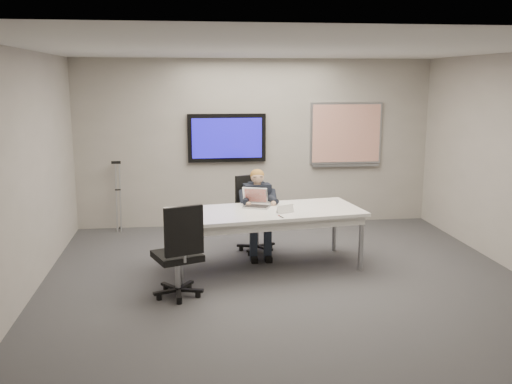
{
  "coord_description": "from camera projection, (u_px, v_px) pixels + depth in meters",
  "views": [
    {
      "loc": [
        -1.22,
        -6.51,
        2.47
      ],
      "look_at": [
        -0.28,
        0.82,
        1.0
      ],
      "focal_mm": 40.0,
      "sensor_mm": 36.0,
      "label": 1
    }
  ],
  "objects": [
    {
      "name": "floor",
      "position": [
        287.0,
        284.0,
        6.97
      ],
      "size": [
        6.0,
        6.0,
        0.02
      ],
      "primitive_type": "cube",
      "color": "#3B3B3D",
      "rests_on": "ground"
    },
    {
      "name": "conference_table",
      "position": [
        265.0,
        217.0,
        7.46
      ],
      "size": [
        2.65,
        1.39,
        0.78
      ],
      "rotation": [
        0.0,
        0.0,
        0.14
      ],
      "color": "silver",
      "rests_on": "ground"
    },
    {
      "name": "tv_display",
      "position": [
        227.0,
        138.0,
        9.48
      ],
      "size": [
        1.3,
        0.09,
        0.8
      ],
      "color": "black",
      "rests_on": "wall_back"
    },
    {
      "name": "wall_left",
      "position": [
        23.0,
        177.0,
        6.32
      ],
      "size": [
        0.02,
        6.0,
        2.8
      ],
      "primitive_type": "cube",
      "color": "gray",
      "rests_on": "ground"
    },
    {
      "name": "office_chair_near",
      "position": [
        179.0,
        269.0,
        6.47
      ],
      "size": [
        0.68,
        0.68,
        1.11
      ],
      "rotation": [
        0.0,
        0.0,
        3.51
      ],
      "color": "black",
      "rests_on": "ground"
    },
    {
      "name": "name_tent",
      "position": [
        285.0,
        209.0,
        7.31
      ],
      "size": [
        0.26,
        0.17,
        0.1
      ],
      "primitive_type": null,
      "rotation": [
        0.0,
        0.0,
        0.43
      ],
      "color": "silver",
      "rests_on": "conference_table"
    },
    {
      "name": "wall_back",
      "position": [
        256.0,
        143.0,
        9.62
      ],
      "size": [
        6.0,
        0.02,
        2.8
      ],
      "primitive_type": "cube",
      "color": "gray",
      "rests_on": "ground"
    },
    {
      "name": "wall_front",
      "position": [
        371.0,
        242.0,
        3.78
      ],
      "size": [
        6.0,
        0.02,
        2.8
      ],
      "primitive_type": "cube",
      "color": "gray",
      "rests_on": "ground"
    },
    {
      "name": "whiteboard",
      "position": [
        346.0,
        134.0,
        9.75
      ],
      "size": [
        1.25,
        0.08,
        1.1
      ],
      "color": "#9A9CA2",
      "rests_on": "wall_back"
    },
    {
      "name": "office_chair_far",
      "position": [
        255.0,
        228.0,
        8.27
      ],
      "size": [
        0.68,
        0.68,
        1.09
      ],
      "rotation": [
        0.0,
        0.0,
        0.38
      ],
      "color": "black",
      "rests_on": "ground"
    },
    {
      "name": "pen",
      "position": [
        281.0,
        216.0,
        7.08
      ],
      "size": [
        0.05,
        0.15,
        0.01
      ],
      "primitive_type": "cylinder",
      "rotation": [
        0.0,
        1.57,
        1.83
      ],
      "color": "black",
      "rests_on": "conference_table"
    },
    {
      "name": "seated_person",
      "position": [
        259.0,
        222.0,
        8.01
      ],
      "size": [
        0.4,
        0.68,
        1.22
      ],
      "rotation": [
        0.0,
        0.0,
        0.11
      ],
      "color": "#202936",
      "rests_on": "office_chair_far"
    },
    {
      "name": "crutch",
      "position": [
        118.0,
        195.0,
        9.31
      ],
      "size": [
        0.17,
        0.46,
        1.23
      ],
      "primitive_type": null,
      "rotation": [
        -0.16,
        0.0,
        0.02
      ],
      "color": "#A1A3A8",
      "rests_on": "ground"
    },
    {
      "name": "laptop",
      "position": [
        256.0,
        202.0,
        7.67
      ],
      "size": [
        0.41,
        0.44,
        0.24
      ],
      "rotation": [
        0.0,
        0.0,
        -0.38
      ],
      "color": "#BBBBBE",
      "rests_on": "conference_table"
    },
    {
      "name": "ceiling",
      "position": [
        290.0,
        49.0,
        6.42
      ],
      "size": [
        6.0,
        6.0,
        0.02
      ],
      "primitive_type": "cube",
      "color": "silver",
      "rests_on": "wall_back"
    }
  ]
}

